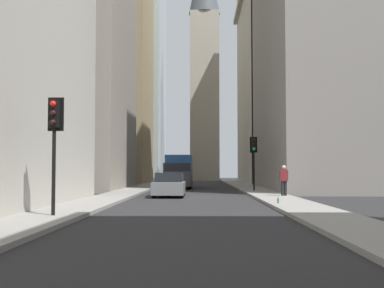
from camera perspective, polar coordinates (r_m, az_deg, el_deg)
ground_plane at (r=29.96m, az=0.13°, el=-6.01°), size 135.00×135.00×0.00m
sidewalk_right at (r=30.35m, az=-8.44°, el=-5.80°), size 90.00×2.20×0.14m
sidewalk_left at (r=30.23m, az=8.74°, el=-5.81°), size 90.00×2.20×0.14m
building_left_midfar at (r=43.17m, az=15.04°, el=15.12°), size 19.71×10.00×29.83m
building_left_far at (r=60.35m, az=10.69°, el=7.54°), size 19.83×10.50×25.05m
building_right_far at (r=60.83m, az=-9.72°, el=10.78°), size 12.32×10.50×31.97m
church_spire at (r=75.52m, az=1.44°, el=10.15°), size 4.67×4.67×35.91m
delivery_truck at (r=42.81m, az=-1.52°, el=-3.13°), size 6.46×2.25×2.84m
hatchback_grey at (r=29.55m, az=-2.60°, el=-4.76°), size 4.30×1.78×1.42m
traffic_light_foreground at (r=16.67m, az=-15.47°, el=1.78°), size 0.43×0.52×3.81m
traffic_light_midblock at (r=35.10m, az=7.08°, el=-0.80°), size 0.43×0.52×3.76m
pedestrian at (r=28.55m, az=10.46°, el=-3.97°), size 0.26×0.44×1.70m
discarded_bottle at (r=22.11m, az=9.81°, el=-6.40°), size 0.07×0.07×0.27m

